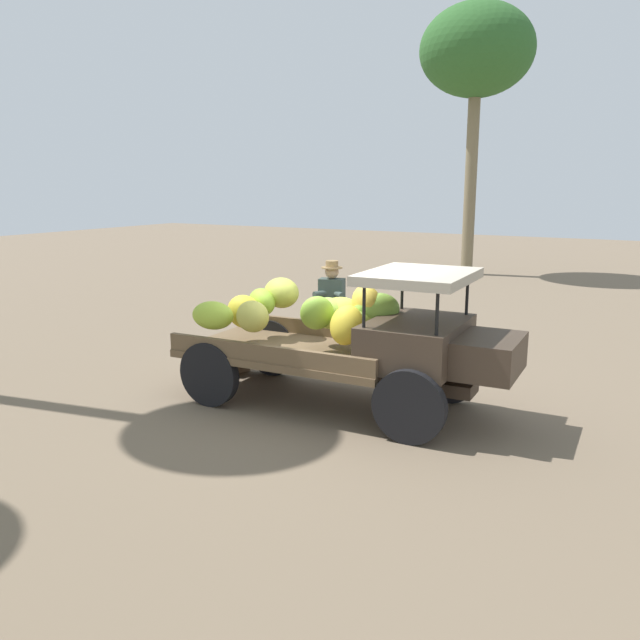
% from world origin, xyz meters
% --- Properties ---
extents(ground_plane, '(60.00, 60.00, 0.00)m').
position_xyz_m(ground_plane, '(0.00, 0.00, 0.00)').
color(ground_plane, '#72604C').
extents(truck, '(4.52, 1.94, 1.88)m').
position_xyz_m(truck, '(0.28, -0.14, 0.96)').
color(truck, '#403226').
rests_on(truck, ground).
extents(farmer, '(0.54, 0.50, 1.73)m').
position_xyz_m(farmer, '(-0.90, 1.46, 0.98)').
color(farmer, '#B6A8A0').
rests_on(farmer, ground).
extents(wooden_crate, '(0.61, 0.60, 0.48)m').
position_xyz_m(wooden_crate, '(-2.20, 0.41, 0.24)').
color(wooden_crate, brown).
rests_on(wooden_crate, ground).
extents(loose_banana_bunch, '(0.65, 0.41, 0.31)m').
position_xyz_m(loose_banana_bunch, '(-1.45, 2.26, 0.15)').
color(loose_banana_bunch, '#A6C236').
rests_on(loose_banana_bunch, ground).
extents(forest_tree_7, '(3.53, 3.53, 8.37)m').
position_xyz_m(forest_tree_7, '(-2.19, 13.29, 6.87)').
color(forest_tree_7, '#7C6E51').
rests_on(forest_tree_7, ground).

